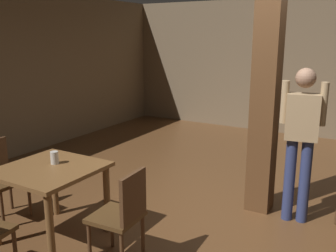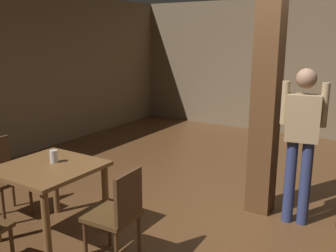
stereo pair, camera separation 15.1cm
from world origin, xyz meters
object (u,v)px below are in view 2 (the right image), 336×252
(chair_east, at_px, (118,212))
(chair_west, at_px, (2,173))
(napkin_cup, at_px, (54,156))
(standing_person, at_px, (301,136))
(dining_table, at_px, (50,178))

(chair_east, bearing_deg, chair_west, 178.87)
(chair_west, xyz_separation_m, chair_east, (1.76, -0.03, 0.00))
(napkin_cup, height_order, standing_person, standing_person)
(napkin_cup, bearing_deg, chair_west, -175.70)
(chair_west, xyz_separation_m, standing_person, (2.92, 1.62, 0.50))
(napkin_cup, relative_size, standing_person, 0.08)
(standing_person, bearing_deg, chair_east, -125.16)
(dining_table, xyz_separation_m, napkin_cup, (-0.03, 0.10, 0.20))
(dining_table, bearing_deg, chair_east, 0.09)
(chair_east, relative_size, standing_person, 0.52)
(dining_table, distance_m, chair_west, 0.88)
(dining_table, xyz_separation_m, standing_person, (2.06, 1.65, 0.36))
(chair_west, distance_m, napkin_cup, 0.90)
(napkin_cup, xyz_separation_m, standing_person, (2.09, 1.55, 0.16))
(dining_table, height_order, chair_east, chair_east)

